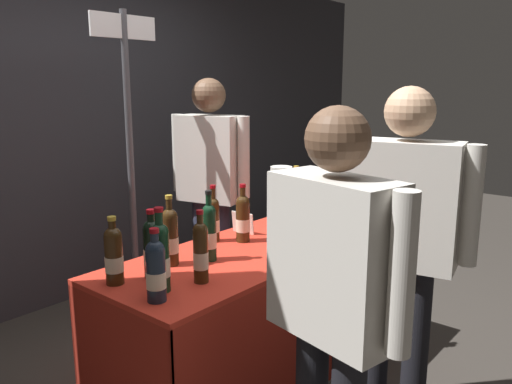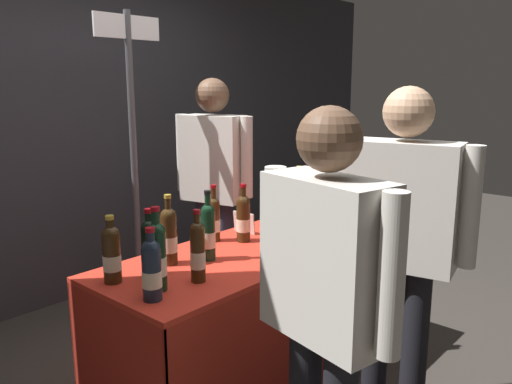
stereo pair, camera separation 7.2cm
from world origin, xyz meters
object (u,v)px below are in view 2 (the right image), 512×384
(wine_glass_near_vendor, at_px, (285,217))
(taster_foreground_right, at_px, (325,292))
(vendor_presenter, at_px, (214,176))
(featured_wine_bottle, at_px, (112,253))
(flower_vase, at_px, (338,213))
(tasting_table, at_px, (256,288))
(booth_signpost, at_px, (133,146))
(display_bottle_0, at_px, (157,255))

(wine_glass_near_vendor, bearing_deg, taster_foreground_right, -135.60)
(taster_foreground_right, bearing_deg, vendor_presenter, -21.06)
(featured_wine_bottle, relative_size, flower_vase, 0.80)
(tasting_table, height_order, booth_signpost, booth_signpost)
(featured_wine_bottle, distance_m, booth_signpost, 1.23)
(featured_wine_bottle, relative_size, display_bottle_0, 0.84)
(display_bottle_0, bearing_deg, featured_wine_bottle, 109.35)
(tasting_table, distance_m, taster_foreground_right, 1.12)
(display_bottle_0, relative_size, booth_signpost, 0.18)
(wine_glass_near_vendor, height_order, flower_vase, flower_vase)
(vendor_presenter, bearing_deg, wine_glass_near_vendor, -26.10)
(flower_vase, height_order, taster_foreground_right, taster_foreground_right)
(tasting_table, bearing_deg, vendor_presenter, 60.27)
(tasting_table, bearing_deg, booth_signpost, 91.46)
(featured_wine_bottle, bearing_deg, flower_vase, -15.23)
(vendor_presenter, height_order, taster_foreground_right, vendor_presenter)
(featured_wine_bottle, bearing_deg, booth_signpost, 49.28)
(display_bottle_0, distance_m, booth_signpost, 1.35)
(flower_vase, xyz_separation_m, vendor_presenter, (-0.03, 0.99, 0.11))
(tasting_table, xyz_separation_m, booth_signpost, (-0.03, 1.03, 0.70))
(tasting_table, distance_m, vendor_presenter, 1.02)
(flower_vase, height_order, vendor_presenter, vendor_presenter)
(vendor_presenter, bearing_deg, display_bottle_0, -66.79)
(display_bottle_0, relative_size, taster_foreground_right, 0.23)
(vendor_presenter, bearing_deg, taster_foreground_right, -46.25)
(booth_signpost, bearing_deg, display_bottle_0, -121.88)
(booth_signpost, bearing_deg, featured_wine_bottle, -130.72)
(featured_wine_bottle, relative_size, taster_foreground_right, 0.19)
(tasting_table, distance_m, wine_glass_near_vendor, 0.44)
(wine_glass_near_vendor, bearing_deg, booth_signpost, 106.50)
(featured_wine_bottle, height_order, wine_glass_near_vendor, featured_wine_bottle)
(featured_wine_bottle, relative_size, vendor_presenter, 0.18)
(display_bottle_0, relative_size, flower_vase, 0.95)
(tasting_table, height_order, taster_foreground_right, taster_foreground_right)
(display_bottle_0, xyz_separation_m, flower_vase, (1.19, -0.13, -0.03))
(wine_glass_near_vendor, distance_m, flower_vase, 0.30)
(wine_glass_near_vendor, bearing_deg, display_bottle_0, -174.39)
(vendor_presenter, xyz_separation_m, taster_foreground_right, (-1.05, -1.63, -0.07))
(wine_glass_near_vendor, relative_size, vendor_presenter, 0.09)
(wine_glass_near_vendor, relative_size, flower_vase, 0.38)
(taster_foreground_right, bearing_deg, booth_signpost, -5.33)
(wine_glass_near_vendor, xyz_separation_m, vendor_presenter, (0.17, 0.77, 0.13))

